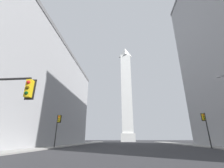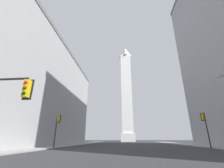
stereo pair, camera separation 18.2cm
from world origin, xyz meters
The scene contains 6 objects.
sidewalk_left centered at (-15.19, 30.00, 0.07)m, with size 5.00×100.01×0.15m, color gray.
sidewalk_right centered at (15.19, 30.00, 0.07)m, with size 5.00×100.01×0.15m, color gray.
building_left centered at (-28.25, 29.82, 12.18)m, with size 25.02×52.29×24.35m.
obelisk centered at (0.00, 83.34, 27.38)m, with size 7.38×7.38×56.82m.
traffic_light_mid_right centered at (12.43, 27.44, 3.80)m, with size 0.80×0.53×5.76m.
traffic_light_mid_left centered at (-12.86, 24.99, 3.55)m, with size 0.77×0.50×5.38m.
Camera 2 is at (-1.31, -0.35, 1.45)m, focal length 24.00 mm.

